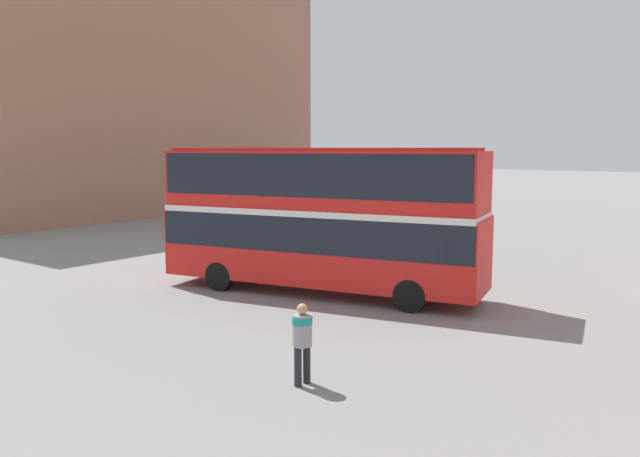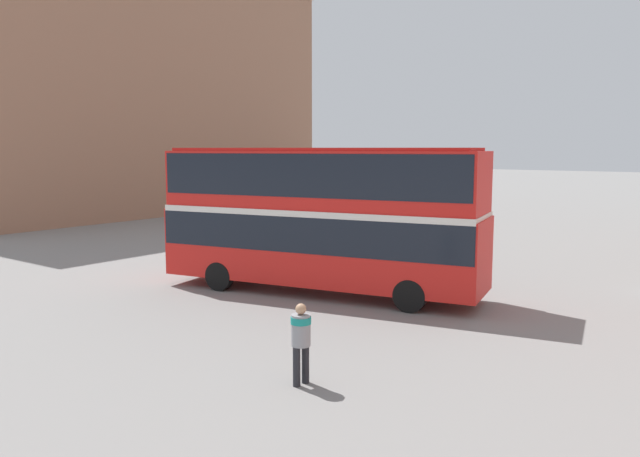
# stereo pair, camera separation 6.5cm
# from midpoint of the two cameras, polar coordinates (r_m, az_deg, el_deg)

# --- Properties ---
(ground_plane) EXTENTS (240.00, 240.00, 0.00)m
(ground_plane) POSITION_cam_midpoint_polar(r_m,az_deg,el_deg) (21.32, 1.29, -5.40)
(ground_plane) COLOR gray
(building_row_left) EXTENTS (11.91, 29.58, 17.92)m
(building_row_left) POSITION_cam_midpoint_polar(r_m,az_deg,el_deg) (49.98, -16.81, 11.93)
(building_row_left) COLOR #9E7056
(building_row_left) RESTS_ON ground_plane
(double_decker_bus) EXTENTS (10.86, 4.65, 4.72)m
(double_decker_bus) POSITION_cam_midpoint_polar(r_m,az_deg,el_deg) (20.10, 0.09, 1.62)
(double_decker_bus) COLOR red
(double_decker_bus) RESTS_ON ground_plane
(pedestrian_foreground) EXTENTS (0.45, 0.45, 1.66)m
(pedestrian_foreground) POSITION_cam_midpoint_polar(r_m,az_deg,el_deg) (12.55, -1.60, -9.73)
(pedestrian_foreground) COLOR #232328
(pedestrian_foreground) RESTS_ON ground_plane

